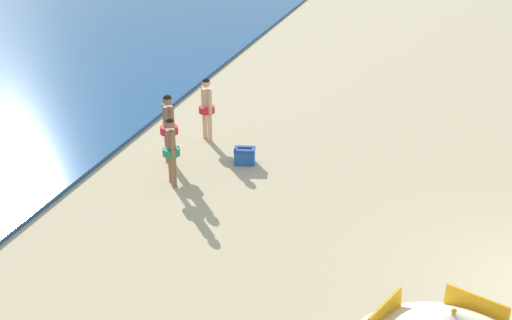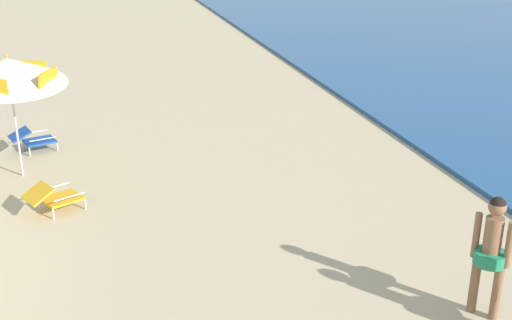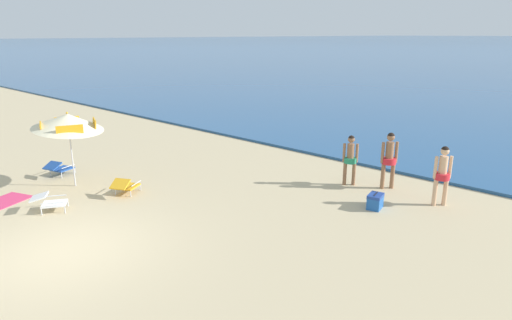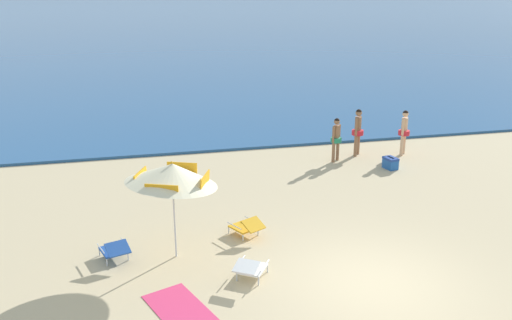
% 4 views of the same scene
% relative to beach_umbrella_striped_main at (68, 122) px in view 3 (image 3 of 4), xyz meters
% --- Properties ---
extents(ground_plane, '(800.00, 800.00, 0.00)m').
position_rel_beach_umbrella_striped_main_xyz_m(ground_plane, '(3.90, -2.20, -2.02)').
color(ground_plane, tan).
extents(beach_umbrella_striped_main, '(2.65, 2.62, 2.38)m').
position_rel_beach_umbrella_striped_main_xyz_m(beach_umbrella_striped_main, '(0.00, 0.00, 0.00)').
color(beach_umbrella_striped_main, silver).
rests_on(beach_umbrella_striped_main, ground).
extents(lounge_chair_under_umbrella, '(0.87, 1.02, 0.52)m').
position_rel_beach_umbrella_striped_main_xyz_m(lounge_chair_under_umbrella, '(1.82, 0.64, -1.75)').
color(lounge_chair_under_umbrella, gold).
rests_on(lounge_chair_under_umbrella, ground).
extents(lounge_chair_beside_umbrella, '(0.78, 1.00, 0.51)m').
position_rel_beach_umbrella_striped_main_xyz_m(lounge_chair_beside_umbrella, '(-1.36, 0.13, -1.75)').
color(lounge_chair_beside_umbrella, '#1E4799').
rests_on(lounge_chair_beside_umbrella, ground).
extents(lounge_chair_facing_sea, '(0.91, 1.00, 0.49)m').
position_rel_beach_umbrella_striped_main_xyz_m(lounge_chair_facing_sea, '(1.44, -1.40, -1.75)').
color(lounge_chair_facing_sea, white).
rests_on(lounge_chair_facing_sea, ground).
extents(person_standing_near_shore, '(0.40, 0.39, 1.58)m').
position_rel_beach_umbrella_striped_main_xyz_m(person_standing_near_shore, '(6.20, 5.80, -1.11)').
color(person_standing_near_shore, '#8C6042').
rests_on(person_standing_near_shore, ground).
extents(person_standing_beside, '(0.41, 0.41, 1.67)m').
position_rel_beach_umbrella_striped_main_xyz_m(person_standing_beside, '(8.92, 5.98, -1.06)').
color(person_standing_beside, '#D8A87F').
rests_on(person_standing_beside, ground).
extents(person_wading_in, '(0.42, 0.42, 1.74)m').
position_rel_beach_umbrella_striped_main_xyz_m(person_wading_in, '(7.23, 6.30, -1.02)').
color(person_wading_in, '#8C6042').
rests_on(person_wading_in, ground).
extents(cooler_box, '(0.44, 0.56, 0.43)m').
position_rel_beach_umbrella_striped_main_xyz_m(cooler_box, '(7.73, 4.59, -1.82)').
color(cooler_box, '#1E56A8').
rests_on(cooler_box, ground).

